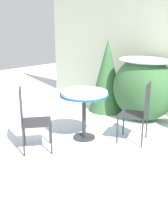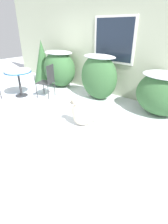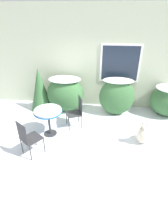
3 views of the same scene
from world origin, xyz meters
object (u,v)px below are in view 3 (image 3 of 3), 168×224
(patio_chair_near_table, at_px, (76,111))
(dog, at_px, (143,135))
(patio_table, at_px, (48,113))
(patio_chair_far_side, at_px, (28,137))

(patio_chair_near_table, bearing_deg, dog, 50.14)
(patio_table, height_order, patio_chair_near_table, patio_chair_near_table)
(patio_chair_far_side, bearing_deg, patio_table, -70.14)
(patio_table, xyz_separation_m, patio_chair_near_table, (0.71, 0.52, -0.17))
(patio_table, height_order, patio_chair_far_side, patio_chair_far_side)
(patio_table, distance_m, patio_chair_far_side, 0.93)
(dog, bearing_deg, patio_chair_near_table, -164.71)
(patio_table, relative_size, dog, 1.19)
(patio_chair_near_table, xyz_separation_m, dog, (1.91, -0.60, -0.28))
(patio_table, distance_m, patio_chair_near_table, 0.89)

